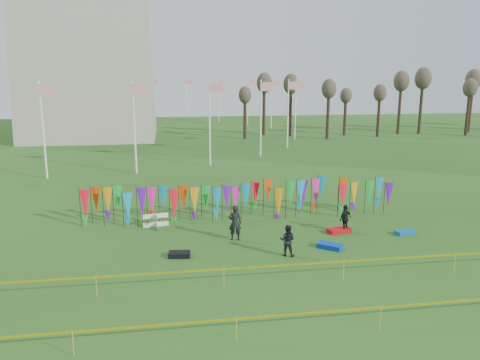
{
  "coord_description": "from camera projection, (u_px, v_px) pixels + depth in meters",
  "views": [
    {
      "loc": [
        -4.04,
        -20.14,
        8.33
      ],
      "look_at": [
        0.08,
        6.0,
        2.46
      ],
      "focal_mm": 35.0,
      "sensor_mm": 36.0,
      "label": 1
    }
  ],
  "objects": [
    {
      "name": "person_right",
      "position": [
        345.0,
        219.0,
        25.45
      ],
      "size": [
        1.04,
        0.9,
        1.54
      ],
      "primitive_type": "imported",
      "rotation": [
        0.0,
        0.0,
        3.68
      ],
      "color": "black",
      "rests_on": "ground"
    },
    {
      "name": "caution_tape_near",
      "position": [
        267.0,
        267.0,
        18.91
      ],
      "size": [
        26.0,
        0.02,
        0.9
      ],
      "color": "#FFF805",
      "rests_on": "ground"
    },
    {
      "name": "banner_row",
      "position": [
        242.0,
        198.0,
        27.91
      ],
      "size": [
        18.64,
        0.64,
        2.13
      ],
      "color": "black",
      "rests_on": "ground"
    },
    {
      "name": "flagpole_ring",
      "position": [
        93.0,
        108.0,
        65.13
      ],
      "size": [
        57.4,
        56.16,
        8.0
      ],
      "color": "white",
      "rests_on": "ground"
    },
    {
      "name": "kite_bag_blue",
      "position": [
        330.0,
        246.0,
        23.14
      ],
      "size": [
        1.31,
        1.23,
        0.25
      ],
      "primitive_type": "cube",
      "rotation": [
        0.0,
        0.0,
        -0.69
      ],
      "color": "#0B38B7",
      "rests_on": "ground"
    },
    {
      "name": "kite_bag_teal",
      "position": [
        405.0,
        232.0,
        25.24
      ],
      "size": [
        1.16,
        0.72,
        0.21
      ],
      "primitive_type": "cube",
      "rotation": [
        0.0,
        0.0,
        0.2
      ],
      "color": "#0B63A2",
      "rests_on": "ground"
    },
    {
      "name": "person_mid",
      "position": [
        287.0,
        240.0,
        22.09
      ],
      "size": [
        0.86,
        0.72,
        1.52
      ],
      "primitive_type": "imported",
      "rotation": [
        0.0,
        0.0,
        2.72
      ],
      "color": "black",
      "rests_on": "ground"
    },
    {
      "name": "caution_tape_far",
      "position": [
        292.0,
        316.0,
        15.1
      ],
      "size": [
        26.0,
        0.02,
        0.9
      ],
      "color": "#FFF805",
      "rests_on": "ground"
    },
    {
      "name": "ground",
      "position": [
        258.0,
        259.0,
        21.84
      ],
      "size": [
        160.0,
        160.0,
        0.0
      ],
      "primitive_type": "plane",
      "color": "#244A14",
      "rests_on": "ground"
    },
    {
      "name": "box_kite",
      "position": [
        156.0,
        220.0,
        26.39
      ],
      "size": [
        0.72,
        0.72,
        0.8
      ],
      "rotation": [
        0.0,
        0.0,
        0.16
      ],
      "color": "red",
      "rests_on": "ground"
    },
    {
      "name": "kite_bag_red",
      "position": [
        339.0,
        230.0,
        25.51
      ],
      "size": [
        1.39,
        0.88,
        0.24
      ],
      "primitive_type": "cube",
      "rotation": [
        0.0,
        0.0,
        0.25
      ],
      "color": "red",
      "rests_on": "ground"
    },
    {
      "name": "tree_line",
      "position": [
        416.0,
        92.0,
        67.8
      ],
      "size": [
        53.92,
        1.92,
        7.84
      ],
      "color": "#332419",
      "rests_on": "ground"
    },
    {
      "name": "kite_bag_black",
      "position": [
        179.0,
        254.0,
        22.07
      ],
      "size": [
        1.07,
        0.7,
        0.23
      ],
      "primitive_type": "cube",
      "rotation": [
        0.0,
        0.0,
        -0.12
      ],
      "color": "black",
      "rests_on": "ground"
    },
    {
      "name": "person_left",
      "position": [
        235.0,
        223.0,
        24.18
      ],
      "size": [
        0.73,
        0.56,
        1.87
      ],
      "primitive_type": "imported",
      "rotation": [
        0.0,
        0.0,
        3.04
      ],
      "color": "black",
      "rests_on": "ground"
    }
  ]
}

